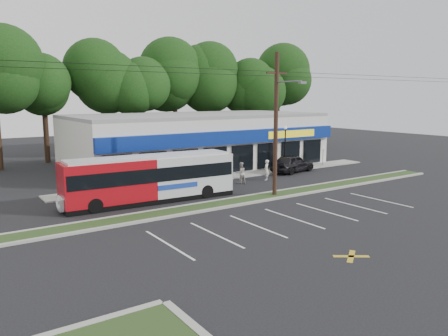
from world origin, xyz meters
TOP-DOWN VIEW (x-y plane):
  - ground at (0.00, 0.00)m, footprint 120.00×120.00m
  - grass_strip at (0.00, 1.00)m, footprint 40.00×1.60m
  - curb_south at (0.00, 0.15)m, footprint 40.00×0.25m
  - curb_north at (0.00, 1.85)m, footprint 40.00×0.25m
  - sidewalk at (5.00, 9.00)m, footprint 32.00×2.20m
  - strip_mall at (5.50, 15.91)m, footprint 25.00×12.55m
  - utility_pole at (2.83, 0.93)m, footprint 50.00×2.77m
  - lamp_post at (11.00, 8.80)m, footprint 0.30×0.30m
  - sign_post at (16.00, 8.57)m, footprint 0.45×0.10m
  - tree_line at (4.00, 26.00)m, footprint 46.76×6.76m
  - metrobus at (-4.94, 4.50)m, footprint 11.75×3.02m
  - car_dark at (10.96, 7.68)m, footprint 5.20×2.89m
  - car_silver at (-9.00, 4.49)m, footprint 4.28×2.07m
  - pedestrian_a at (6.39, 6.00)m, footprint 0.75×0.74m
  - pedestrian_b at (3.69, 6.00)m, footprint 0.93×0.77m

SIDE VIEW (x-z plane):
  - ground at x=0.00m, z-range 0.00..0.00m
  - sidewalk at x=5.00m, z-range 0.00..0.10m
  - grass_strip at x=0.00m, z-range 0.00..0.12m
  - curb_south at x=0.00m, z-range 0.00..0.14m
  - curb_north at x=0.00m, z-range 0.00..0.14m
  - car_silver at x=-9.00m, z-range 0.00..1.35m
  - car_dark at x=10.96m, z-range 0.00..1.67m
  - pedestrian_a at x=6.39m, z-range 0.00..1.74m
  - pedestrian_b at x=3.69m, z-range 0.00..1.77m
  - sign_post at x=16.00m, z-range 0.44..2.67m
  - metrobus at x=-4.94m, z-range 0.09..3.23m
  - strip_mall at x=5.50m, z-range 0.00..5.30m
  - lamp_post at x=11.00m, z-range 0.55..4.80m
  - utility_pole at x=2.83m, z-range 0.41..10.41m
  - tree_line at x=4.00m, z-range 2.50..14.33m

